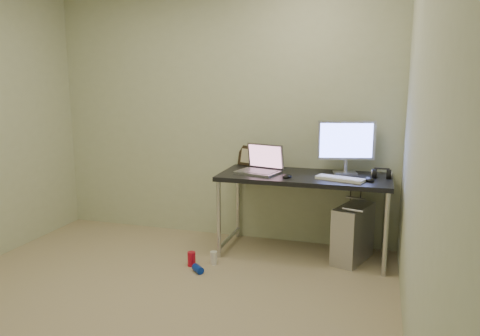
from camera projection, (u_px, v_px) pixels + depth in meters
name	position (u px, v px, depth m)	size (l,w,h in m)	color
floor	(140.00, 312.00, 3.26)	(3.50, 3.50, 0.00)	tan
wall_back	(221.00, 114.00, 4.67)	(3.50, 0.02, 2.50)	beige
wall_right	(420.00, 144.00, 2.53)	(0.02, 3.50, 2.50)	beige
desk	(304.00, 184.00, 4.21)	(1.52, 0.66, 0.75)	black
tower_computer	(353.00, 233.00, 4.14)	(0.36, 0.53, 0.53)	#B8B7BC
cable_a	(350.00, 208.00, 4.41)	(0.01, 0.01, 0.70)	black
cable_b	(360.00, 211.00, 4.37)	(0.01, 0.01, 0.72)	black
can_red	(192.00, 259.00, 4.05)	(0.07, 0.07, 0.13)	red
can_white	(214.00, 258.00, 4.09)	(0.06, 0.06, 0.11)	white
can_blue	(198.00, 269.00, 3.92)	(0.06, 0.06, 0.11)	#092BAA
laptop	(261.00, 166.00, 4.30)	(0.43, 0.39, 0.26)	#B6B6BD
monitor	(346.00, 143.00, 4.20)	(0.51, 0.20, 0.48)	#B6B6BD
keyboard	(340.00, 179.00, 3.97)	(0.41, 0.13, 0.02)	white
mouse_right	(369.00, 179.00, 3.94)	(0.08, 0.12, 0.04)	black
mouse_left	(287.00, 175.00, 4.08)	(0.08, 0.12, 0.04)	black
headphones	(382.00, 174.00, 4.07)	(0.16, 0.10, 0.11)	black
picture_frame	(249.00, 156.00, 4.62)	(0.25, 0.03, 0.20)	black
webcam	(265.00, 159.00, 4.52)	(0.04, 0.03, 0.11)	silver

